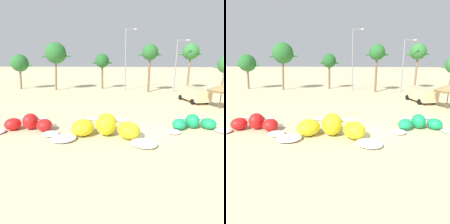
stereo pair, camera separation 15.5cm
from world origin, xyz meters
TOP-DOWN VIEW (x-y plane):
  - ground_plane at (0.00, 0.00)m, footprint 260.00×260.00m
  - kite_far_left at (-9.14, -0.34)m, footprint 5.84×2.65m
  - kite_left at (-2.97, -1.19)m, footprint 7.69×3.75m
  - kite_left_of_center at (3.92, 0.96)m, footprint 5.38×2.76m
  - beach_umbrella_near_van at (9.00, 8.01)m, footprint 3.05×3.05m
  - parked_car_second at (7.23, 11.90)m, footprint 3.08×5.15m
  - palm_leftmost at (-21.12, 20.98)m, footprint 4.67×3.11m
  - palm_left at (-14.05, 20.42)m, footprint 5.47×3.65m
  - palm_left_of_gap at (-6.16, 22.55)m, footprint 3.80×2.53m
  - palm_center_left at (2.14, 19.33)m, footprint 3.92×2.61m
  - palm_center_right at (9.64, 22.83)m, footprint 4.28×2.85m
  - lamppost_west at (-1.69, 20.91)m, footprint 1.93×0.24m
  - lamppost_west_center at (6.76, 19.99)m, footprint 1.99×0.24m

SIDE VIEW (x-z plane):
  - ground_plane at x=0.00m, z-range 0.00..0.00m
  - kite_left_of_center at x=3.92m, z-range -0.14..1.03m
  - kite_far_left at x=-9.14m, z-range -0.15..1.13m
  - kite_left at x=-2.97m, z-range -0.19..1.43m
  - parked_car_second at x=7.23m, z-range 0.17..2.01m
  - beach_umbrella_near_van at x=9.00m, z-range 0.97..3.70m
  - palm_leftmost at x=-21.12m, z-range 1.55..7.88m
  - lamppost_west_center at x=6.76m, z-range 0.56..9.12m
  - palm_left_of_gap at x=-6.16m, z-range 1.84..8.28m
  - lamppost_west at x=-1.69m, z-range 0.57..10.98m
  - palm_center_left at x=2.14m, z-range 2.47..10.33m
  - palm_left at x=-14.05m, z-range 2.26..10.57m
  - palm_center_right at x=9.64m, z-range 2.53..10.71m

